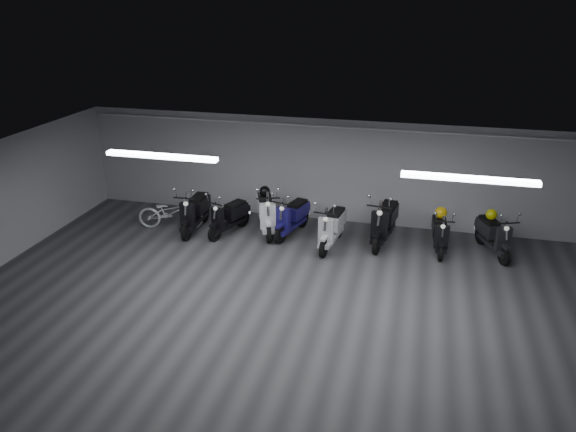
% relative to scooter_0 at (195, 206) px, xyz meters
% --- Properties ---
extents(floor, '(14.00, 10.00, 0.01)m').
position_rel_scooter_0_xyz_m(floor, '(3.44, -3.42, -0.70)').
color(floor, '#3B3B3D').
rests_on(floor, ground).
extents(ceiling, '(14.00, 10.00, 0.01)m').
position_rel_scooter_0_xyz_m(ceiling, '(3.44, -3.42, 2.11)').
color(ceiling, gray).
rests_on(ceiling, ground).
extents(back_wall, '(14.00, 0.01, 2.80)m').
position_rel_scooter_0_xyz_m(back_wall, '(3.44, 1.58, 0.70)').
color(back_wall, '#ACACAF').
rests_on(back_wall, ground).
extents(fluor_strip_left, '(2.40, 0.18, 0.08)m').
position_rel_scooter_0_xyz_m(fluor_strip_left, '(0.44, -2.42, 2.04)').
color(fluor_strip_left, white).
rests_on(fluor_strip_left, ceiling).
extents(fluor_strip_right, '(2.40, 0.18, 0.08)m').
position_rel_scooter_0_xyz_m(fluor_strip_right, '(6.44, -2.42, 2.04)').
color(fluor_strip_right, white).
rests_on(fluor_strip_right, ceiling).
extents(conduit, '(13.60, 0.05, 0.05)m').
position_rel_scooter_0_xyz_m(conduit, '(3.44, 1.50, 1.92)').
color(conduit, white).
rests_on(conduit, back_wall).
extents(scooter_0, '(0.66, 1.88, 1.40)m').
position_rel_scooter_0_xyz_m(scooter_0, '(0.00, 0.00, 0.00)').
color(scooter_0, black).
rests_on(scooter_0, floor).
extents(scooter_1, '(1.11, 1.78, 1.26)m').
position_rel_scooter_0_xyz_m(scooter_1, '(0.92, 0.02, -0.07)').
color(scooter_1, black).
rests_on(scooter_1, floor).
extents(scooter_2, '(1.32, 2.05, 1.45)m').
position_rel_scooter_0_xyz_m(scooter_2, '(1.82, 0.36, 0.03)').
color(scooter_2, white).
rests_on(scooter_2, floor).
extents(scooter_4, '(1.04, 1.86, 1.32)m').
position_rel_scooter_0_xyz_m(scooter_4, '(2.51, 0.35, -0.04)').
color(scooter_4, navy).
rests_on(scooter_4, floor).
extents(scooter_6, '(0.85, 1.90, 1.37)m').
position_rel_scooter_0_xyz_m(scooter_6, '(3.62, -0.11, -0.01)').
color(scooter_6, silver).
rests_on(scooter_6, floor).
extents(scooter_7, '(0.98, 2.08, 1.49)m').
position_rel_scooter_0_xyz_m(scooter_7, '(4.84, 0.42, 0.05)').
color(scooter_7, black).
rests_on(scooter_7, floor).
extents(scooter_8, '(0.66, 1.67, 1.22)m').
position_rel_scooter_0_xyz_m(scooter_8, '(6.18, 0.30, -0.09)').
color(scooter_8, black).
rests_on(scooter_8, floor).
extents(scooter_9, '(1.17, 1.81, 1.28)m').
position_rel_scooter_0_xyz_m(scooter_9, '(7.42, 0.42, -0.06)').
color(scooter_9, black).
rests_on(scooter_9, floor).
extents(bicycle, '(1.78, 0.95, 1.09)m').
position_rel_scooter_0_xyz_m(bicycle, '(-0.70, -0.00, -0.15)').
color(bicycle, white).
rests_on(bicycle, floor).
extents(helmet_0, '(0.29, 0.29, 0.29)m').
position_rel_scooter_0_xyz_m(helmet_0, '(6.17, 0.53, 0.20)').
color(helmet_0, '#E4AF0D').
rests_on(helmet_0, scooter_8).
extents(helmet_1, '(0.28, 0.28, 0.28)m').
position_rel_scooter_0_xyz_m(helmet_1, '(1.72, 0.61, 0.34)').
color(helmet_1, black).
rests_on(helmet_1, scooter_2).
extents(helmet_2, '(0.26, 0.26, 0.26)m').
position_rel_scooter_0_xyz_m(helmet_2, '(7.33, 0.64, 0.23)').
color(helmet_2, '#C5CA0B').
rests_on(helmet_2, scooter_9).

